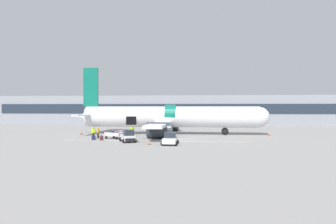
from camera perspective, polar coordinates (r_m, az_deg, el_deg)
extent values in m
plane|color=gray|center=(42.98, 2.06, -5.25)|extent=(500.00, 500.00, 0.00)
cube|color=silver|center=(41.09, -2.84, -5.53)|extent=(25.69, 0.53, 0.01)
cube|color=gray|center=(82.38, 3.96, 0.39)|extent=(103.47, 11.86, 7.64)
cube|color=#232D3D|center=(76.39, 3.80, 0.63)|extent=(101.40, 0.16, 2.44)
cylinder|color=silver|center=(50.79, 0.53, -0.91)|extent=(29.34, 3.52, 3.52)
sphere|color=silver|center=(51.50, 17.00, -0.93)|extent=(3.34, 3.34, 3.34)
cone|color=silver|center=(54.19, -15.11, -0.83)|extent=(4.04, 3.23, 3.23)
cylinder|color=#0F6B56|center=(50.74, 0.52, -0.56)|extent=(1.76, 3.52, 3.52)
cube|color=#0F6B56|center=(54.04, -14.48, 4.61)|extent=(2.64, 0.28, 6.73)
cube|color=silver|center=(50.71, -15.83, -0.56)|extent=(1.09, 6.94, 0.20)
cube|color=silver|center=(57.21, -13.25, -0.38)|extent=(1.09, 6.94, 0.20)
cube|color=silver|center=(44.29, -1.82, -2.44)|extent=(2.60, 12.39, 0.40)
cube|color=silver|center=(57.63, 0.00, -1.65)|extent=(2.60, 12.39, 0.40)
cylinder|color=#333842|center=(44.08, -1.60, -3.50)|extent=(3.63, 2.38, 2.38)
cylinder|color=#333842|center=(57.89, 0.22, -2.43)|extent=(3.63, 2.38, 2.38)
cube|color=black|center=(50.13, -7.03, -1.65)|extent=(1.70, 0.12, 1.40)
cylinder|color=#56565B|center=(50.81, 10.80, -2.78)|extent=(0.22, 0.22, 1.51)
sphere|color=black|center=(50.87, 10.80, -3.63)|extent=(1.19, 1.19, 1.19)
cylinder|color=#56565B|center=(48.81, -3.19, -2.91)|extent=(0.22, 0.22, 1.51)
sphere|color=black|center=(48.86, -3.19, -3.80)|extent=(1.19, 1.19, 1.19)
cylinder|color=#56565B|center=(53.65, -2.35, -2.56)|extent=(0.22, 0.22, 1.51)
sphere|color=black|center=(53.71, -2.35, -3.37)|extent=(1.19, 1.19, 1.19)
cube|color=white|center=(36.86, 0.36, -5.45)|extent=(1.64, 2.92, 0.58)
cube|color=#232833|center=(37.30, 0.44, -4.41)|extent=(1.39, 1.32, 0.67)
cube|color=black|center=(38.36, 0.60, -5.38)|extent=(1.46, 0.13, 0.29)
sphere|color=black|center=(37.80, 1.68, -5.67)|extent=(0.56, 0.56, 0.56)
sphere|color=black|center=(37.96, -0.64, -5.65)|extent=(0.56, 0.56, 0.56)
sphere|color=black|center=(35.84, 1.41, -6.04)|extent=(0.56, 0.56, 0.56)
sphere|color=black|center=(36.01, -1.04, -6.01)|extent=(0.56, 0.56, 0.56)
cube|color=silver|center=(40.23, -7.69, -4.85)|extent=(2.62, 3.30, 0.68)
cube|color=#232833|center=(39.66, -7.53, -3.90)|extent=(1.70, 1.74, 0.75)
cube|color=black|center=(38.76, -7.20, -5.28)|extent=(1.23, 0.69, 0.34)
sphere|color=black|center=(39.14, -8.36, -5.46)|extent=(0.56, 0.56, 0.56)
sphere|color=black|center=(39.45, -6.39, -5.40)|extent=(0.56, 0.56, 0.56)
sphere|color=black|center=(41.10, -8.95, -5.15)|extent=(0.56, 0.56, 0.56)
sphere|color=black|center=(41.39, -7.06, -5.10)|extent=(0.56, 0.56, 0.56)
cube|color=silver|center=(44.78, -10.04, -4.42)|extent=(3.14, 2.65, 0.05)
cube|color=silver|center=(43.96, -8.71, -4.18)|extent=(0.73, 1.66, 0.46)
cube|color=silver|center=(44.09, -10.73, -4.17)|extent=(2.44, 1.05, 0.46)
cube|color=silver|center=(45.43, -9.37, -4.02)|extent=(2.44, 1.05, 0.46)
cube|color=#333338|center=(43.72, -8.20, -4.80)|extent=(0.86, 0.42, 0.06)
sphere|color=black|center=(43.54, -9.80, -4.91)|extent=(0.40, 0.40, 0.40)
sphere|color=black|center=(44.94, -8.40, -4.73)|extent=(0.40, 0.40, 0.40)
sphere|color=black|center=(44.71, -11.69, -4.77)|extent=(0.40, 0.40, 0.40)
sphere|color=black|center=(46.07, -10.27, -4.59)|extent=(0.40, 0.40, 0.40)
cube|color=#1E2347|center=(44.89, -10.41, -4.02)|extent=(0.53, 0.38, 0.55)
cube|color=black|center=(45.24, -10.65, -4.12)|extent=(0.53, 0.29, 0.34)
cube|color=#14472D|center=(44.81, -9.73, -4.14)|extent=(0.57, 0.36, 0.38)
cube|color=#721951|center=(44.14, -9.70, -4.11)|extent=(0.52, 0.33, 0.54)
cylinder|color=#2D2D33|center=(46.53, -6.88, -4.22)|extent=(0.45, 0.45, 0.89)
cylinder|color=#B7E019|center=(46.46, -6.88, -3.24)|extent=(0.58, 0.58, 0.70)
sphere|color=#9E7556|center=(46.43, -6.88, -2.66)|extent=(0.25, 0.25, 0.25)
cylinder|color=#B7E019|center=(46.56, -6.59, -3.33)|extent=(0.18, 0.18, 0.65)
cylinder|color=#B7E019|center=(46.38, -7.16, -3.35)|extent=(0.18, 0.18, 0.65)
cylinder|color=#2D2D33|center=(45.08, -14.08, -4.43)|extent=(0.32, 0.32, 0.86)
cylinder|color=#B7E019|center=(45.02, -14.08, -3.46)|extent=(0.41, 0.41, 0.68)
sphere|color=tan|center=(44.98, -14.09, -2.88)|extent=(0.24, 0.24, 0.24)
cylinder|color=#B7E019|center=(44.95, -13.79, -3.56)|extent=(0.13, 0.13, 0.62)
cylinder|color=#B7E019|center=(45.10, -14.37, -3.55)|extent=(0.13, 0.13, 0.62)
cylinder|color=#2D2D33|center=(46.26, -13.18, -4.34)|extent=(0.37, 0.37, 0.78)
cylinder|color=orange|center=(46.20, -13.18, -3.48)|extent=(0.48, 0.48, 0.61)
sphere|color=tan|center=(46.17, -13.18, -2.97)|extent=(0.22, 0.22, 0.22)
cylinder|color=orange|center=(46.43, -13.20, -3.54)|extent=(0.15, 0.15, 0.56)
cylinder|color=orange|center=(45.99, -13.16, -3.59)|extent=(0.15, 0.15, 0.56)
cube|color=#1E2347|center=(43.45, -13.98, -4.81)|extent=(0.60, 0.47, 0.60)
cube|color=black|center=(43.41, -13.99, -4.34)|extent=(0.32, 0.17, 0.12)
cube|color=#4C1E1E|center=(42.87, -12.56, -4.90)|extent=(0.47, 0.30, 0.57)
cube|color=black|center=(42.84, -12.57, -4.45)|extent=(0.28, 0.07, 0.12)
cube|color=black|center=(50.86, 18.74, -4.31)|extent=(0.47, 0.47, 0.03)
cone|color=orange|center=(50.83, 18.74, -3.91)|extent=(0.35, 0.35, 0.75)
cylinder|color=white|center=(50.83, 18.74, -3.86)|extent=(0.20, 0.20, 0.09)
cube|color=black|center=(37.27, -3.57, -6.18)|extent=(0.44, 0.44, 0.03)
cone|color=orange|center=(37.23, -3.57, -5.73)|extent=(0.32, 0.32, 0.62)
cylinder|color=white|center=(37.23, -3.57, -5.68)|extent=(0.19, 0.19, 0.07)
cube|color=black|center=(43.83, 1.44, -5.11)|extent=(0.50, 0.50, 0.03)
cone|color=orange|center=(43.79, 1.44, -4.65)|extent=(0.37, 0.37, 0.73)
cylinder|color=white|center=(43.79, 1.44, -4.60)|extent=(0.22, 0.22, 0.09)
cube|color=black|center=(52.91, -16.19, -4.10)|extent=(0.50, 0.50, 0.03)
cone|color=orange|center=(52.88, -16.20, -3.72)|extent=(0.37, 0.37, 0.74)
cylinder|color=white|center=(52.88, -16.20, -3.68)|extent=(0.21, 0.21, 0.09)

